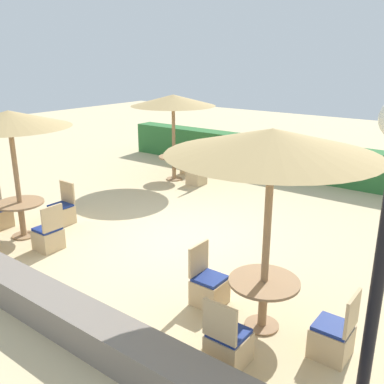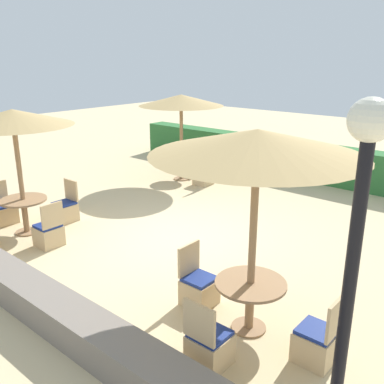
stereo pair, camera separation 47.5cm
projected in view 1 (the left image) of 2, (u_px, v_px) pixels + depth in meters
name	position (u px, v px, depth m)	size (l,w,h in m)	color
ground_plane	(174.00, 241.00, 8.71)	(40.00, 40.00, 0.00)	#D1BA8C
hedge_row	(299.00, 160.00, 13.13)	(13.00, 0.70, 1.09)	#2D6B33
stone_border	(36.00, 299.00, 6.23)	(10.00, 0.56, 0.46)	slate
parasol_front_left	(9.00, 120.00, 8.21)	(2.36, 2.36, 2.61)	#93704C
round_table_front_left	(21.00, 211.00, 8.78)	(0.95, 0.95, 0.75)	#93704C
patio_chair_front_left_east	(49.00, 237.00, 8.28)	(0.46, 0.46, 0.93)	tan
patio_chair_front_left_north	(62.00, 212.00, 9.56)	(0.46, 0.46, 0.93)	tan
parasol_front_right	(272.00, 143.00, 5.19)	(2.66, 2.66, 2.78)	#93704C
round_table_front_right	(264.00, 292.00, 5.82)	(0.97, 0.97, 0.72)	#93704C
patio_chair_front_right_east	(333.00, 338.00, 5.32)	(0.46, 0.46, 0.93)	tan
patio_chair_front_right_west	(209.00, 288.00, 6.47)	(0.46, 0.46, 0.93)	tan
patio_chair_front_right_south	(228.00, 345.00, 5.19)	(0.46, 0.46, 0.93)	tan
parasol_back_left	(173.00, 101.00, 12.31)	(2.46, 2.46, 2.54)	#93704C
round_table_back_left	(174.00, 162.00, 12.87)	(0.91, 0.91, 0.73)	#93704C
patio_chair_back_left_north	(190.00, 165.00, 13.65)	(0.46, 0.46, 0.93)	tan
patio_chair_back_left_east	(197.00, 176.00, 12.44)	(0.46, 0.46, 0.93)	tan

